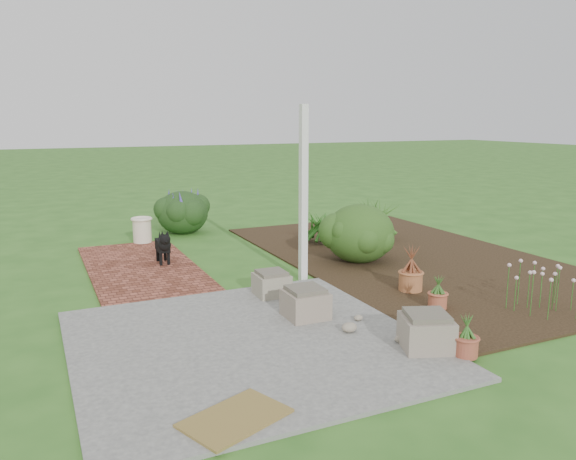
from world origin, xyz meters
name	(u,v)px	position (x,y,z in m)	size (l,w,h in m)	color
ground	(287,285)	(0.00, 0.00, 0.00)	(80.00, 80.00, 0.00)	#2D601E
concrete_patio	(248,342)	(-1.25, -1.75, 0.02)	(3.50, 3.50, 0.04)	#5B5B59
brick_path	(142,267)	(-1.70, 1.75, 0.02)	(1.60, 3.50, 0.04)	#5C2B1D
garden_bed	(410,258)	(2.50, 0.50, 0.01)	(4.00, 7.00, 0.03)	black
veranda_post	(303,195)	(0.30, 0.10, 1.25)	(0.10, 0.10, 2.50)	white
stone_trough_near	(426,333)	(0.31, -2.67, 0.20)	(0.48, 0.48, 0.32)	#7B6F5E
stone_trough_mid	(305,304)	(-0.39, -1.37, 0.19)	(0.46, 0.46, 0.31)	gray
stone_trough_far	(272,285)	(-0.42, -0.44, 0.18)	(0.42, 0.42, 0.28)	gray
coir_doormat	(235,418)	(-1.89, -3.16, 0.05)	(0.79, 0.51, 0.02)	brown
black_dog	(163,245)	(-1.35, 1.76, 0.34)	(0.19, 0.59, 0.51)	black
cream_ceramic_urn	(142,230)	(-1.36, 3.48, 0.26)	(0.34, 0.34, 0.45)	beige
evergreen_shrub	(359,232)	(1.59, 0.65, 0.51)	(1.12, 1.12, 0.95)	#113813
agapanthus_clump_back	(376,215)	(2.77, 1.95, 0.49)	(1.02, 1.02, 0.92)	#123C0B
agapanthus_clump_front	(318,224)	(1.59, 2.09, 0.39)	(0.80, 0.80, 0.71)	#123B0F
pink_flower_patch	(546,289)	(2.32, -2.37, 0.31)	(0.88, 0.88, 0.56)	#113D0F
terracotta_pot_bronze	(411,281)	(1.37, -1.01, 0.16)	(0.31, 0.31, 0.26)	#A56138
terracotta_pot_small_left	(438,300)	(1.24, -1.73, 0.12)	(0.23, 0.23, 0.19)	#A65338
terracotta_pot_small_right	(466,346)	(0.55, -2.98, 0.13)	(0.24, 0.24, 0.20)	#964732
purple_flowering_bush	(182,211)	(-0.41, 4.22, 0.44)	(1.04, 1.04, 0.88)	black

